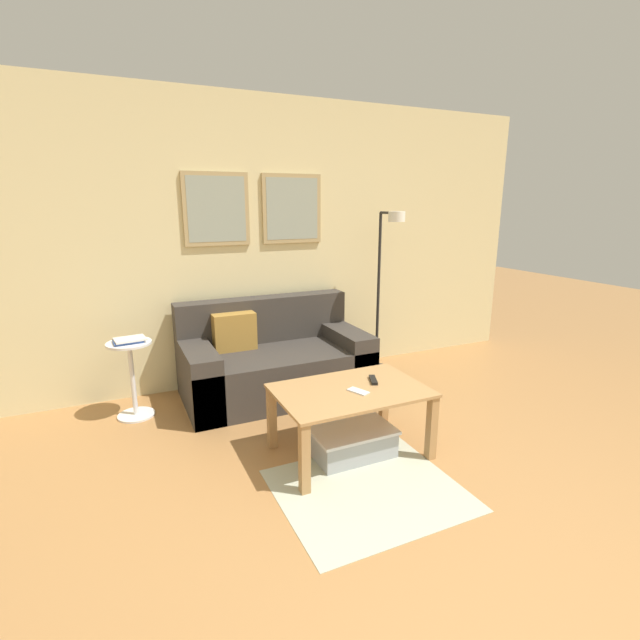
% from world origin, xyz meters
% --- Properties ---
extents(ground_plane, '(16.00, 16.00, 0.00)m').
position_xyz_m(ground_plane, '(0.00, 0.00, 0.00)').
color(ground_plane, '#A87542').
extents(wall_back, '(5.60, 0.09, 2.55)m').
position_xyz_m(wall_back, '(-0.00, 3.00, 1.28)').
color(wall_back, beige).
rests_on(wall_back, ground_plane).
extents(area_rug, '(1.05, 0.92, 0.01)m').
position_xyz_m(area_rug, '(-0.10, 0.95, 0.00)').
color(area_rug, '#B2B79E').
rests_on(area_rug, ground_plane).
extents(couch, '(1.57, 0.85, 0.81)m').
position_xyz_m(couch, '(-0.12, 2.56, 0.28)').
color(couch, '#38332D').
rests_on(couch, ground_plane).
extents(coffee_table, '(0.97, 0.65, 0.46)m').
position_xyz_m(coffee_table, '(-0.00, 1.38, 0.38)').
color(coffee_table, '#AD7F4C').
rests_on(coffee_table, ground_plane).
extents(storage_bin, '(0.54, 0.38, 0.19)m').
position_xyz_m(storage_bin, '(0.00, 1.36, 0.10)').
color(storage_bin, '#9EA3A8').
rests_on(storage_bin, ground_plane).
extents(floor_lamp, '(0.25, 0.46, 1.56)m').
position_xyz_m(floor_lamp, '(1.02, 2.58, 0.92)').
color(floor_lamp, black).
rests_on(floor_lamp, ground_plane).
extents(side_table, '(0.33, 0.33, 0.61)m').
position_xyz_m(side_table, '(-1.27, 2.57, 0.36)').
color(side_table, white).
rests_on(side_table, ground_plane).
extents(book_stack, '(0.24, 0.20, 0.03)m').
position_xyz_m(book_stack, '(-1.27, 2.57, 0.63)').
color(book_stack, '#335199').
rests_on(book_stack, side_table).
extents(remote_control, '(0.09, 0.15, 0.02)m').
position_xyz_m(remote_control, '(0.21, 1.43, 0.47)').
color(remote_control, black).
rests_on(remote_control, coffee_table).
extents(cell_phone, '(0.12, 0.15, 0.01)m').
position_xyz_m(cell_phone, '(0.02, 1.32, 0.46)').
color(cell_phone, silver).
rests_on(cell_phone, coffee_table).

